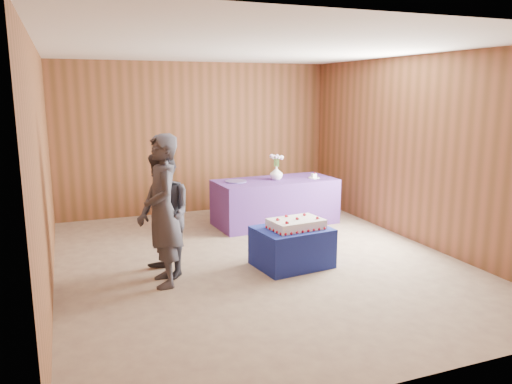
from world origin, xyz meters
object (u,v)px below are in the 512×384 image
sheet_cake (296,224)px  guest_right (164,215)px  vase (276,173)px  cake_table (292,247)px  guest_left (163,211)px  serving_table (275,202)px

sheet_cake → guest_right: guest_right is taller
vase → cake_table: bearing=-107.9°
guest_right → sheet_cake: bearing=64.6°
cake_table → guest_right: 1.67m
cake_table → guest_left: guest_left is taller
sheet_cake → vase: vase is taller
guest_right → serving_table: bearing=112.5°
sheet_cake → vase: bearing=66.6°
guest_left → guest_right: guest_left is taller
guest_left → sheet_cake: bearing=91.1°
cake_table → guest_left: (-1.63, -0.02, 0.62)m
cake_table → sheet_cake: 0.31m
sheet_cake → guest_left: (-1.66, 0.01, 0.31)m
serving_table → sheet_cake: bearing=-109.5°
cake_table → guest_left: bearing=173.9°
serving_table → guest_left: bearing=-141.7°
guest_right → cake_table: bearing=65.6°
cake_table → guest_left: size_ratio=0.52×
cake_table → guest_right: size_ratio=0.60×
vase → guest_left: (-2.26, -1.98, 0.01)m
serving_table → guest_right: (-2.19, -1.74, 0.38)m
sheet_cake → vase: size_ratio=3.29×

